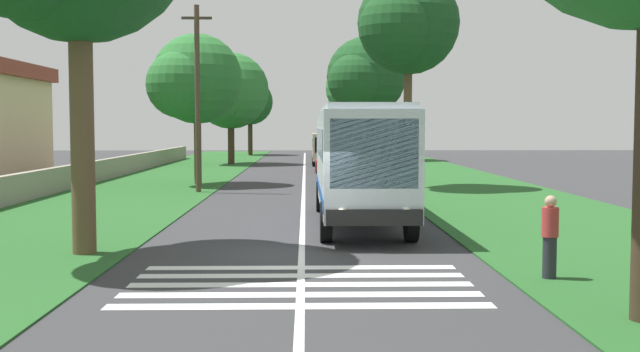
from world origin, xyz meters
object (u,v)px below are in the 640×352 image
(roadside_tree_left_2, at_px, (194,81))
(roadside_tree_left_3, at_px, (249,103))
(roadside_tree_right_0, at_px, (353,89))
(trailing_car_1, at_px, (329,162))
(roadside_tree_left_0, at_px, (228,93))
(roadside_tree_right_3, at_px, (364,79))
(pedestrian, at_px, (550,236))
(trailing_car_0, at_px, (336,169))
(coach_bus, at_px, (359,157))
(roadside_tree_right_2, at_px, (405,26))
(utility_pole, at_px, (198,96))
(trailing_minibus_0, at_px, (326,146))

(roadside_tree_left_2, bearing_deg, roadside_tree_left_3, 0.26)
(roadside_tree_right_0, bearing_deg, trailing_car_1, 172.93)
(roadside_tree_left_0, height_order, roadside_tree_right_3, roadside_tree_right_3)
(roadside_tree_left_3, height_order, roadside_tree_right_3, roadside_tree_right_3)
(roadside_tree_right_0, distance_m, roadside_tree_right_3, 9.85)
(trailing_car_1, relative_size, pedestrian, 2.54)
(trailing_car_0, bearing_deg, pedestrian, -173.53)
(trailing_car_0, relative_size, pedestrian, 2.54)
(roadside_tree_right_0, height_order, roadside_tree_right_3, roadside_tree_right_3)
(coach_bus, distance_m, trailing_car_0, 19.30)
(trailing_car_0, height_order, trailing_car_1, same)
(roadside_tree_left_2, relative_size, roadside_tree_left_3, 0.98)
(roadside_tree_left_0, height_order, roadside_tree_right_0, roadside_tree_right_0)
(roadside_tree_right_2, relative_size, pedestrian, 6.36)
(pedestrian, bearing_deg, roadside_tree_right_3, -0.34)
(trailing_car_1, relative_size, roadside_tree_left_2, 0.54)
(trailing_car_1, relative_size, utility_pole, 0.50)
(coach_bus, distance_m, roadside_tree_right_2, 15.34)
(roadside_tree_left_0, height_order, roadside_tree_left_3, roadside_tree_left_0)
(roadside_tree_right_0, bearing_deg, trailing_car_0, 174.80)
(roadside_tree_left_0, distance_m, utility_pole, 26.51)
(trailing_car_1, bearing_deg, coach_bus, -179.69)
(roadside_tree_right_2, distance_m, roadside_tree_right_3, 30.84)
(coach_bus, bearing_deg, roadside_tree_left_3, 7.71)
(trailing_car_0, bearing_deg, roadside_tree_left_0, 23.43)
(coach_bus, bearing_deg, utility_pole, 30.75)
(roadside_tree_left_0, distance_m, pedestrian, 48.42)
(coach_bus, xyz_separation_m, roadside_tree_left_0, (37.77, 7.99, 3.67))
(roadside_tree_left_2, bearing_deg, trailing_minibus_0, -20.34)
(roadside_tree_right_3, height_order, pedestrian, roadside_tree_right_3)
(trailing_minibus_0, bearing_deg, roadside_tree_left_2, 159.66)
(roadside_tree_left_2, relative_size, pedestrian, 4.71)
(roadside_tree_left_2, height_order, roadside_tree_left_3, roadside_tree_left_3)
(roadside_tree_right_3, bearing_deg, utility_pole, 162.78)
(coach_bus, distance_m, utility_pole, 13.39)
(coach_bus, relative_size, roadside_tree_left_3, 1.37)
(roadside_tree_left_2, xyz_separation_m, pedestrian, (-25.14, -10.86, -4.57))
(trailing_car_0, distance_m, pedestrian, 28.50)
(coach_bus, bearing_deg, roadside_tree_left_2, 25.34)
(roadside_tree_left_3, xyz_separation_m, roadside_tree_right_2, (-43.79, -11.05, 2.50))
(roadside_tree_left_3, bearing_deg, trailing_minibus_0, -160.13)
(trailing_car_1, height_order, roadside_tree_right_0, roadside_tree_right_0)
(trailing_car_0, relative_size, roadside_tree_right_3, 0.39)
(trailing_car_0, xyz_separation_m, trailing_car_1, (7.85, 0.19, 0.00))
(roadside_tree_left_0, height_order, roadside_tree_left_2, roadside_tree_left_0)
(roadside_tree_left_3, bearing_deg, trailing_car_1, -165.91)
(coach_bus, relative_size, roadside_tree_right_2, 1.04)
(coach_bus, height_order, roadside_tree_right_0, roadside_tree_right_0)
(pedestrian, bearing_deg, trailing_car_1, 5.37)
(roadside_tree_left_2, xyz_separation_m, roadside_tree_right_2, (-2.31, -10.86, 2.61))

